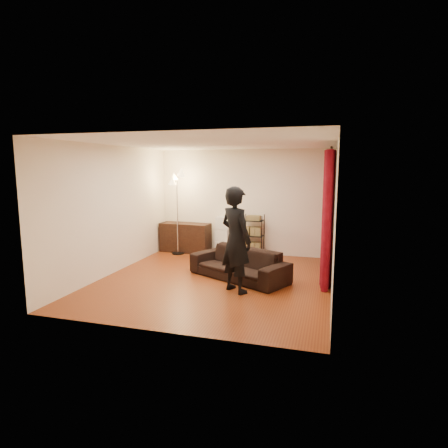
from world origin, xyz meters
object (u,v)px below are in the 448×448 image
(media_cabinet, at_px, (185,237))
(sofa, at_px, (239,264))
(storage_boxes, at_px, (224,235))
(wire_shelf, at_px, (253,236))
(floor_lamp, at_px, (177,214))
(person, at_px, (236,240))

(media_cabinet, bearing_deg, sofa, -42.05)
(storage_boxes, bearing_deg, wire_shelf, -6.31)
(media_cabinet, xyz_separation_m, wire_shelf, (1.86, -0.00, 0.14))
(floor_lamp, bearing_deg, media_cabinet, 72.29)
(storage_boxes, xyz_separation_m, floor_lamp, (-1.15, -0.38, 0.57))
(wire_shelf, bearing_deg, storage_boxes, 172.32)
(person, height_order, storage_boxes, person)
(person, distance_m, storage_boxes, 3.09)
(media_cabinet, xyz_separation_m, storage_boxes, (1.05, 0.08, 0.10))
(storage_boxes, xyz_separation_m, wire_shelf, (0.80, -0.09, 0.04))
(storage_boxes, relative_size, wire_shelf, 0.92)
(person, distance_m, wire_shelf, 2.82)
(storage_boxes, height_order, floor_lamp, floor_lamp)
(sofa, height_order, wire_shelf, wire_shelf)
(person, distance_m, floor_lamp, 3.32)
(sofa, xyz_separation_m, media_cabinet, (-1.97, 1.98, 0.08))
(person, bearing_deg, floor_lamp, -14.40)
(media_cabinet, distance_m, storage_boxes, 1.06)
(media_cabinet, distance_m, floor_lamp, 0.74)
(storage_boxes, relative_size, floor_lamp, 0.46)
(media_cabinet, bearing_deg, wire_shelf, 3.04)
(sofa, xyz_separation_m, person, (0.14, -0.80, 0.65))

